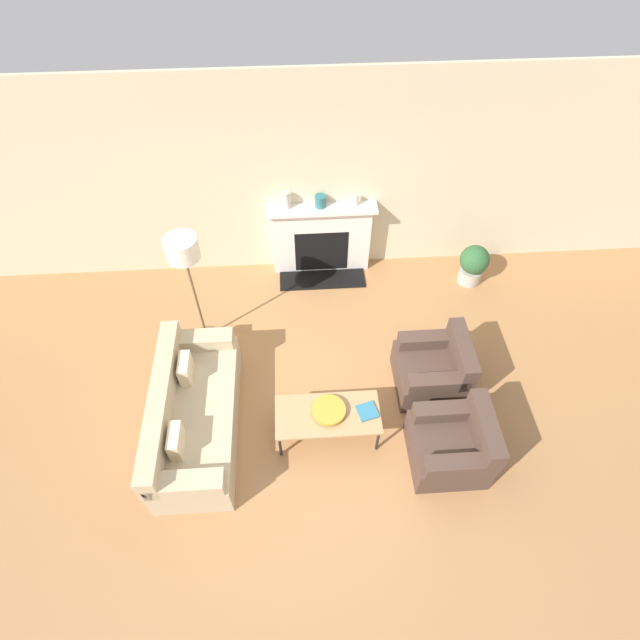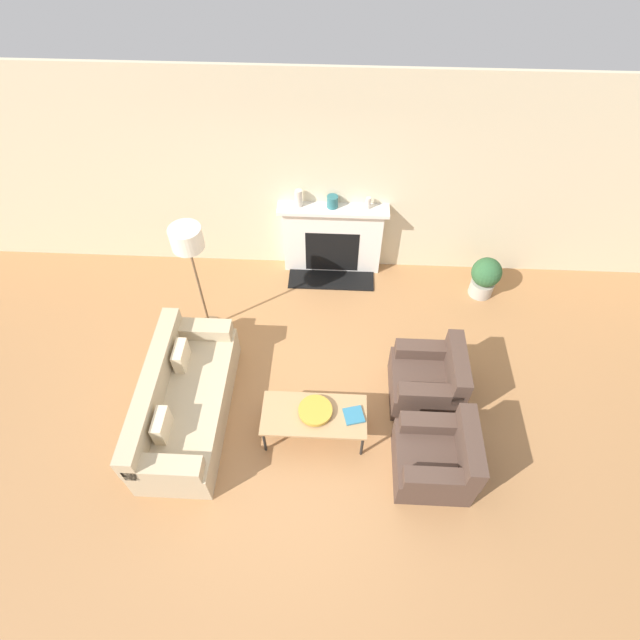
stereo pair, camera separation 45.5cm
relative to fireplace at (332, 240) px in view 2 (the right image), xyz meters
The scene contains 14 objects.
ground_plane 2.75m from the fireplace, 95.00° to the right, with size 18.00×18.00×0.00m, color #A87547.
wall_back 0.95m from the fireplace, 148.43° to the left, with size 18.00×0.06×2.90m.
fireplace is the anchor object (origin of this frame).
couch 3.06m from the fireplace, 121.95° to the right, with size 0.85×1.99×0.79m.
armchair_near 3.38m from the fireplace, 68.73° to the right, with size 0.80×0.79×0.79m.
armchair_far 2.49m from the fireplace, 60.49° to the right, with size 0.80×0.79×0.79m.
coffee_table 2.76m from the fireplace, 92.27° to the right, with size 1.16×0.55×0.43m.
bowl 2.73m from the fireplace, 92.02° to the right, with size 0.38×0.38×0.06m.
book 2.77m from the fireplace, 83.25° to the right, with size 0.25×0.25×0.02m.
floor_lamp 2.22m from the fireplace, 142.90° to the right, with size 0.37×0.37×1.71m.
mantel_vase_left 0.84m from the fireplace, behind, with size 0.10×0.10×0.24m.
mantel_vase_center_left 0.66m from the fireplace, 130.63° to the left, with size 0.15×0.15×0.17m.
mantel_vase_center_right 0.80m from the fireplace, ahead, with size 0.07×0.07×0.16m.
potted_plant 2.20m from the fireplace, 10.99° to the right, with size 0.41×0.41×0.62m.
Camera 2 is at (0.32, -2.76, 5.29)m, focal length 28.00 mm.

